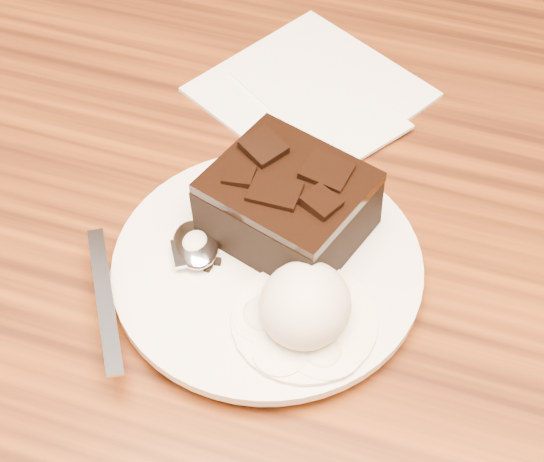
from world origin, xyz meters
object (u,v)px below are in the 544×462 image
(ice_cream_scoop, at_px, (305,305))
(spoon, at_px, (195,246))
(plate, at_px, (267,270))
(napkin, at_px, (311,91))
(dining_table, at_px, (239,421))
(brownie, at_px, (288,208))

(ice_cream_scoop, distance_m, spoon, 0.10)
(plate, bearing_deg, napkin, 97.96)
(dining_table, relative_size, napkin, 7.55)
(dining_table, bearing_deg, spoon, -84.99)
(napkin, bearing_deg, plate, -82.04)
(spoon, relative_size, napkin, 1.12)
(plate, relative_size, brownie, 2.15)
(ice_cream_scoop, relative_size, spoon, 0.35)
(dining_table, relative_size, spoon, 6.74)
(dining_table, xyz_separation_m, plate, (0.06, -0.07, 0.38))
(brownie, relative_size, spoon, 0.56)
(ice_cream_scoop, height_order, napkin, ice_cream_scoop)
(brownie, bearing_deg, plate, -97.24)
(spoon, bearing_deg, napkin, 51.58)
(brownie, height_order, ice_cream_scoop, brownie)
(brownie, distance_m, spoon, 0.07)
(plate, xyz_separation_m, ice_cream_scoop, (0.04, -0.04, 0.03))
(spoon, bearing_deg, brownie, 3.38)
(dining_table, xyz_separation_m, napkin, (0.03, 0.13, 0.38))
(plate, height_order, ice_cream_scoop, ice_cream_scoop)
(plate, relative_size, spoon, 1.21)
(brownie, height_order, spoon, brownie)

